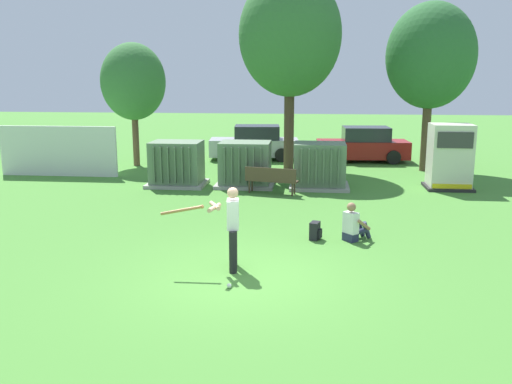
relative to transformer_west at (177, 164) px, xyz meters
The scene contains 16 objects.
ground_plane 9.79m from the transformer_west, 68.39° to the right, with size 96.00×96.00×0.00m, color #478433.
fence_panel 5.38m from the transformer_west, 164.57° to the left, with size 4.80×0.12×2.00m, color silver.
transformer_west is the anchor object (origin of this frame).
transformer_mid_west 2.50m from the transformer_west, ahead, with size 2.10×1.70×1.62m.
transformer_mid_east 5.19m from the transformer_west, ahead, with size 2.10×1.70×1.62m.
generator_enclosure 9.77m from the transformer_west, ahead, with size 1.60×1.40×2.30m.
park_bench 3.73m from the transformer_west, 17.88° to the right, with size 1.84×0.80×0.92m.
batter 9.25m from the transformer_west, 69.26° to the right, with size 1.62×0.73×1.74m.
sports_ball 10.31m from the transformer_west, 70.68° to the right, with size 0.09×0.09×0.09m, color white.
seated_spectator 8.69m from the transformer_west, 46.57° to the right, with size 0.76×0.72×0.96m.
backpack 8.11m from the transformer_west, 51.50° to the right, with size 0.33×0.36×0.44m.
tree_left 5.97m from the transformer_west, 124.13° to the left, with size 2.81×2.81×5.37m.
tree_center_left 7.41m from the transformer_west, 46.56° to the left, with size 4.25×4.25×8.12m.
tree_center_right 11.22m from the transformer_west, 23.59° to the left, with size 3.61×3.61×6.89m.
parked_car_leftmost 7.07m from the transformer_west, 72.29° to the left, with size 4.34×2.22×1.62m.
parked_car_left_of_center 9.78m from the transformer_west, 42.02° to the left, with size 4.29×2.11×1.62m.
Camera 1 is at (1.34, -10.42, 3.97)m, focal length 38.70 mm.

